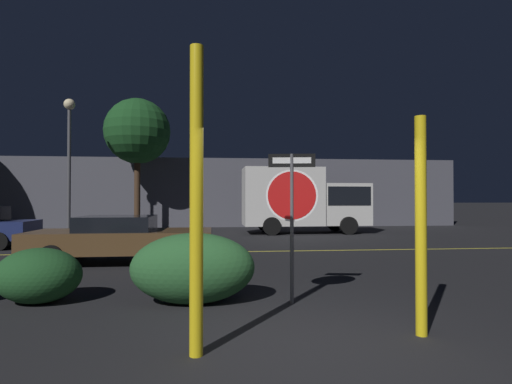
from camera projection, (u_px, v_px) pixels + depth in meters
The scene contains 12 objects.
ground_plane at pixel (311, 347), 4.63m from camera, with size 260.00×260.00×0.00m, color black.
road_center_stripe at pixel (250, 251), 12.83m from camera, with size 41.30×0.12×0.01m, color gold.
stop_sign at pixel (292, 198), 6.56m from camera, with size 0.85×0.15×2.46m.
yellow_pole_left at pixel (196, 200), 4.39m from camera, with size 0.15×0.15×3.41m, color yellow.
yellow_pole_right at pixel (421, 225), 5.03m from camera, with size 0.14×0.14×2.76m, color yellow.
hedge_bush_1 at pixel (39, 275), 6.55m from camera, with size 1.36×1.06×0.90m, color #1E4C23.
hedge_bush_2 at pixel (193, 268), 6.53m from camera, with size 2.03×1.11×1.15m, color #285B2D.
passing_car_2 at pixel (122, 238), 10.63m from camera, with size 4.81×2.05×1.24m.
delivery_truck at pixel (305, 199), 19.64m from camera, with size 6.15×2.39×3.19m.
street_lamp at pixel (69, 141), 18.45m from camera, with size 0.51×0.51×6.32m.
tree_1 at pixel (138, 132), 21.30m from camera, with size 3.47×3.47×7.03m.
building_backdrop at pixel (221, 193), 25.79m from camera, with size 29.00×4.62×4.08m, color #4C4C56.
Camera 1 is at (-1.10, -4.57, 1.73)m, focal length 28.00 mm.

